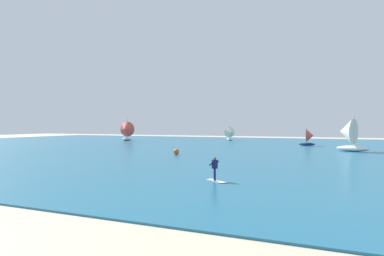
{
  "coord_description": "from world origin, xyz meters",
  "views": [
    {
      "loc": [
        11.82,
        -4.67,
        3.97
      ],
      "look_at": [
        1.11,
        19.53,
        3.72
      ],
      "focal_mm": 32.07,
      "sensor_mm": 36.0,
      "label": 1
    }
  ],
  "objects_px": {
    "sailboat_heeled_over": "(230,133)",
    "marker_buoy": "(176,152)",
    "kitesurfer": "(216,172)",
    "sailboat_outermost": "(348,134)",
    "sailboat_near_shore": "(309,137)",
    "sailboat_far_left": "(126,131)"
  },
  "relations": [
    {
      "from": "kitesurfer",
      "to": "sailboat_heeled_over",
      "type": "relative_size",
      "value": 0.52
    },
    {
      "from": "sailboat_heeled_over",
      "to": "marker_buoy",
      "type": "xyz_separation_m",
      "value": [
        5.62,
        -40.86,
        -1.35
      ]
    },
    {
      "from": "kitesurfer",
      "to": "sailboat_heeled_over",
      "type": "distance_m",
      "value": 61.05
    },
    {
      "from": "sailboat_outermost",
      "to": "sailboat_heeled_over",
      "type": "relative_size",
      "value": 1.42
    },
    {
      "from": "kitesurfer",
      "to": "sailboat_outermost",
      "type": "bearing_deg",
      "value": 75.38
    },
    {
      "from": "sailboat_heeled_over",
      "to": "sailboat_near_shore",
      "type": "bearing_deg",
      "value": -35.44
    },
    {
      "from": "sailboat_near_shore",
      "to": "sailboat_far_left",
      "type": "bearing_deg",
      "value": 175.99
    },
    {
      "from": "sailboat_near_shore",
      "to": "sailboat_heeled_over",
      "type": "height_order",
      "value": "sailboat_heeled_over"
    },
    {
      "from": "sailboat_heeled_over",
      "to": "sailboat_outermost",
      "type": "bearing_deg",
      "value": -44.7
    },
    {
      "from": "sailboat_outermost",
      "to": "sailboat_heeled_over",
      "type": "height_order",
      "value": "sailboat_outermost"
    },
    {
      "from": "sailboat_far_left",
      "to": "sailboat_near_shore",
      "type": "distance_m",
      "value": 42.68
    },
    {
      "from": "kitesurfer",
      "to": "marker_buoy",
      "type": "relative_size",
      "value": 2.57
    },
    {
      "from": "sailboat_heeled_over",
      "to": "marker_buoy",
      "type": "relative_size",
      "value": 4.99
    },
    {
      "from": "sailboat_near_shore",
      "to": "marker_buoy",
      "type": "height_order",
      "value": "sailboat_near_shore"
    },
    {
      "from": "sailboat_near_shore",
      "to": "sailboat_outermost",
      "type": "distance_m",
      "value": 13.38
    },
    {
      "from": "kitesurfer",
      "to": "sailboat_near_shore",
      "type": "relative_size",
      "value": 0.56
    },
    {
      "from": "sailboat_far_left",
      "to": "sailboat_near_shore",
      "type": "relative_size",
      "value": 1.49
    },
    {
      "from": "kitesurfer",
      "to": "marker_buoy",
      "type": "xyz_separation_m",
      "value": [
        -11.84,
        17.62,
        -0.22
      ]
    },
    {
      "from": "sailboat_near_shore",
      "to": "sailboat_outermost",
      "type": "bearing_deg",
      "value": -61.62
    },
    {
      "from": "sailboat_far_left",
      "to": "kitesurfer",
      "type": "bearing_deg",
      "value": -49.62
    },
    {
      "from": "kitesurfer",
      "to": "sailboat_outermost",
      "type": "xyz_separation_m",
      "value": [
        8.54,
        32.75,
        1.85
      ]
    },
    {
      "from": "sailboat_far_left",
      "to": "sailboat_heeled_over",
      "type": "distance_m",
      "value": 25.42
    }
  ]
}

